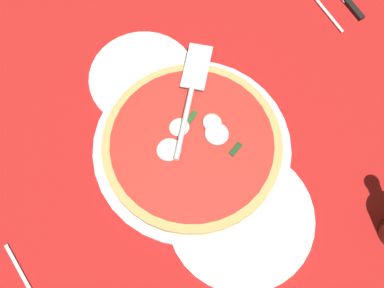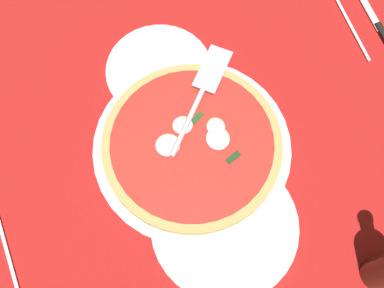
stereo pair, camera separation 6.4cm
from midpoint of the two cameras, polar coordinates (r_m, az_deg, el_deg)
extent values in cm
cube|color=red|center=(86.56, -0.30, -0.60)|extent=(115.65, 115.65, 0.80)
cube|color=silver|center=(106.64, -16.68, 16.15)|extent=(7.23, 7.23, 0.10)
cube|color=silver|center=(103.00, -19.83, 11.91)|extent=(7.23, 7.23, 0.10)
cube|color=silver|center=(101.67, -11.94, 14.36)|extent=(7.23, 7.23, 0.10)
cube|color=silver|center=(102.38, -3.83, 16.55)|extent=(7.23, 7.23, 0.10)
cube|color=silver|center=(97.85, -15.13, 9.89)|extent=(7.23, 7.23, 0.10)
cube|color=silver|center=(97.52, -6.83, 12.29)|extent=(7.23, 7.23, 0.10)
cube|color=silver|center=(99.32, 1.48, 14.41)|extent=(7.23, 7.23, 0.10)
cube|color=silver|center=(103.14, 9.47, 16.14)|extent=(7.23, 7.23, 0.10)
cube|color=silver|center=(94.98, -18.45, 5.08)|extent=(7.23, 7.23, 0.10)
cube|color=silver|center=(93.53, -10.01, 7.59)|extent=(7.23, 7.23, 0.10)
cube|color=silver|center=(94.31, -1.42, 9.96)|extent=(7.23, 7.23, 0.10)
cube|color=silver|center=(97.25, 6.95, 12.03)|extent=(7.23, 7.23, 0.10)
cube|color=silver|center=(102.17, 14.79, 13.71)|extent=(7.23, 7.23, 0.10)
cube|color=silver|center=(108.80, 21.87, 15.00)|extent=(7.23, 7.23, 0.10)
cube|color=silver|center=(90.52, -13.37, 2.50)|extent=(7.23, 7.23, 0.10)
cube|color=silver|center=(90.17, -4.53, 5.03)|extent=(7.23, 7.23, 0.10)
cube|color=silver|center=(92.12, 4.22, 7.40)|extent=(7.23, 7.23, 0.10)
cube|color=silver|center=(96.22, 12.50, 9.46)|extent=(7.23, 7.23, 0.10)
cube|color=silver|center=(102.22, 20.04, 11.15)|extent=(7.23, 7.23, 0.10)
cube|color=silver|center=(88.60, -16.88, -2.88)|extent=(7.23, 7.23, 0.10)
cube|color=silver|center=(87.05, -7.84, -0.33)|extent=(7.23, 7.23, 0.10)
cube|color=silver|center=(87.88, 1.27, 2.25)|extent=(7.23, 7.23, 0.10)
cube|color=silver|center=(91.03, 10.00, 4.67)|extent=(7.23, 7.23, 0.10)
cube|color=silver|center=(96.27, 18.03, 6.78)|extent=(7.23, 7.23, 0.10)
cube|color=silver|center=(87.83, -20.54, -8.41)|extent=(7.23, 7.23, 0.10)
cube|color=silver|center=(85.05, -11.36, -6.01)|extent=(7.23, 7.23, 0.10)
cube|color=silver|center=(84.67, -1.93, -3.35)|extent=(7.23, 7.23, 0.10)
cube|color=silver|center=(86.74, 7.27, -0.66)|extent=(7.23, 7.23, 0.10)
cube|color=silver|center=(91.08, 15.81, 1.86)|extent=(7.23, 7.23, 0.10)
cube|color=silver|center=(97.40, 23.42, 4.07)|extent=(7.23, 7.23, 0.10)
cube|color=silver|center=(84.24, -15.08, -11.85)|extent=(7.23, 7.23, 0.10)
cube|color=silver|center=(82.61, -5.37, -9.30)|extent=(7.23, 7.23, 0.10)
cube|color=silver|center=(83.49, 4.28, -6.47)|extent=(7.23, 7.23, 0.10)
cube|color=silver|center=(86.79, 13.36, -3.60)|extent=(7.23, 7.23, 0.10)
cube|color=silver|center=(92.27, 21.51, -0.93)|extent=(7.23, 7.23, 0.10)
cube|color=silver|center=(81.79, -9.06, -15.43)|extent=(7.23, 7.23, 0.10)
cube|color=silver|center=(81.40, 1.01, -12.64)|extent=(7.23, 7.23, 0.10)
cube|color=silver|center=(83.54, 10.65, -9.55)|extent=(7.23, 7.23, 0.10)
cube|color=silver|center=(88.05, 19.39, -6.46)|extent=(7.23, 7.23, 0.10)
cube|color=silver|center=(81.46, 7.65, -15.86)|extent=(7.23, 7.23, 0.10)
cube|color=silver|center=(84.84, 17.02, -12.46)|extent=(7.23, 7.23, 0.10)
cube|color=silver|center=(87.33, 23.26, -15.11)|extent=(7.23, 7.23, 0.10)
cylinder|color=silver|center=(85.58, 2.12, -0.57)|extent=(36.50, 36.50, 0.98)
cylinder|color=white|center=(92.62, -2.10, 8.85)|extent=(20.93, 20.93, 1.00)
cylinder|color=white|center=(81.92, 6.28, -10.14)|extent=(25.62, 25.62, 1.00)
cylinder|color=tan|center=(84.37, 2.15, -0.25)|extent=(32.86, 32.86, 1.62)
cylinder|color=red|center=(83.47, 2.17, -0.02)|extent=(29.71, 29.71, 0.30)
ellipsoid|color=silver|center=(83.25, 5.38, 0.49)|extent=(4.53, 4.31, 1.23)
ellipsoid|color=white|center=(84.12, 0.99, 2.14)|extent=(3.55, 3.73, 0.84)
ellipsoid|color=silver|center=(84.05, 5.10, 1.96)|extent=(3.67, 3.43, 1.35)
ellipsoid|color=silver|center=(82.58, -0.81, -0.32)|extent=(4.35, 4.48, 0.94)
cube|color=#1D421D|center=(82.75, 7.29, -1.86)|extent=(1.98, 2.96, 0.30)
cube|color=#274C23|center=(84.03, 5.96, 0.81)|extent=(3.02, 1.31, 0.30)
cube|color=#235421|center=(85.11, 2.77, 3.05)|extent=(2.22, 2.73, 0.30)
cube|color=silver|center=(88.49, 4.64, 9.01)|extent=(10.30, 9.67, 0.30)
cylinder|color=silver|center=(82.86, 1.67, 2.58)|extent=(11.60, 9.94, 1.00)
cube|color=silver|center=(85.37, -19.84, -12.20)|extent=(16.20, 2.27, 0.25)
cube|color=white|center=(106.17, 21.67, 13.60)|extent=(19.78, 11.95, 0.60)
cube|color=silver|center=(104.52, 20.50, 13.49)|extent=(18.45, 0.81, 0.25)
cube|color=silver|center=(108.31, 22.39, 15.08)|extent=(12.16, 1.54, 0.25)
camera|label=1|loc=(0.03, -87.83, 5.50)|focal=43.46mm
camera|label=2|loc=(0.03, 92.17, -5.50)|focal=43.46mm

